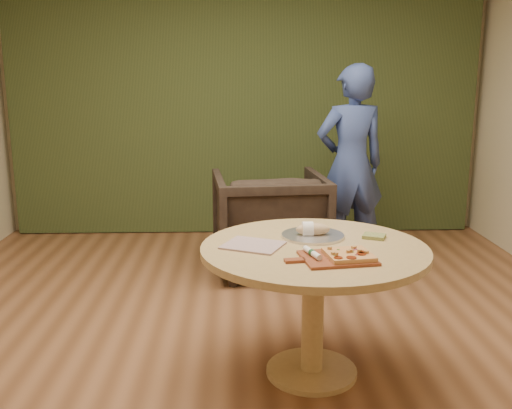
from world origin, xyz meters
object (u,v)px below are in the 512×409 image
at_px(bread_roll, 311,229).
at_px(person_standing, 350,165).
at_px(flatbread_pizza, 349,255).
at_px(serving_tray, 313,236).
at_px(armchair, 269,216).
at_px(pedestal_table, 314,271).
at_px(cutlery_roll, 312,253).
at_px(pizza_paddle, 335,258).

bearing_deg(bread_roll, person_standing, 72.51).
xyz_separation_m(flatbread_pizza, person_standing, (0.46, 2.30, 0.10)).
bearing_deg(person_standing, serving_tray, 60.89).
distance_m(flatbread_pizza, armchair, 2.08).
bearing_deg(pedestal_table, cutlery_roll, -100.58).
distance_m(pedestal_table, person_standing, 2.16).
height_order(cutlery_roll, serving_tray, cutlery_roll).
bearing_deg(person_standing, flatbread_pizza, 66.84).
bearing_deg(flatbread_pizza, armchair, 97.76).
distance_m(cutlery_roll, serving_tray, 0.40).
relative_size(pizza_paddle, person_standing, 0.27).
relative_size(pizza_paddle, flatbread_pizza, 1.86).
relative_size(pedestal_table, person_standing, 0.70).
bearing_deg(person_standing, pedestal_table, 61.93).
distance_m(pedestal_table, cutlery_roll, 0.28).
bearing_deg(person_standing, cutlery_roll, 62.44).
height_order(pedestal_table, cutlery_roll, cutlery_roll).
bearing_deg(flatbread_pizza, person_standing, 78.71).
xyz_separation_m(cutlery_roll, bread_roll, (0.05, 0.39, 0.01)).
distance_m(pedestal_table, bread_roll, 0.26).
bearing_deg(pizza_paddle, pedestal_table, 99.10).
bearing_deg(serving_tray, cutlery_roll, -98.00).
bearing_deg(serving_tray, armchair, 95.44).
bearing_deg(flatbread_pizza, serving_tray, 106.34).
distance_m(pizza_paddle, serving_tray, 0.42).
bearing_deg(serving_tray, person_standing, 72.76).
bearing_deg(armchair, pizza_paddle, 90.47).
bearing_deg(cutlery_roll, pedestal_table, 62.35).
xyz_separation_m(armchair, person_standing, (0.74, 0.26, 0.40)).
xyz_separation_m(pedestal_table, person_standing, (0.60, 2.06, 0.27)).
relative_size(pedestal_table, armchair, 1.30).
relative_size(cutlery_roll, serving_tray, 0.55).
bearing_deg(cutlery_roll, serving_tray, 64.93).
bearing_deg(pizza_paddle, cutlery_roll, 161.70).
xyz_separation_m(pizza_paddle, serving_tray, (-0.06, 0.41, -0.00)).
relative_size(serving_tray, person_standing, 0.20).
relative_size(cutlery_roll, armchair, 0.21).
xyz_separation_m(bread_roll, armchair, (-0.14, 1.61, -0.32)).
height_order(pedestal_table, serving_tray, serving_tray).
height_order(armchair, person_standing, person_standing).
bearing_deg(person_standing, bread_roll, 60.64).
bearing_deg(pizza_paddle, flatbread_pizza, -14.77).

